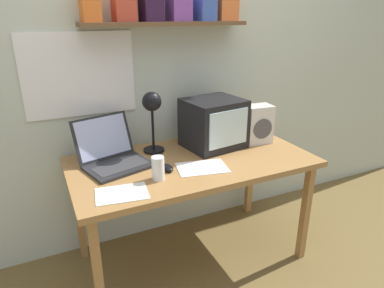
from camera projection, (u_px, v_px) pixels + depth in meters
ground_plane at (192, 255)px, 2.34m from camera, size 12.00×12.00×0.00m
back_wall at (163, 52)px, 2.23m from camera, size 5.60×0.24×2.60m
corner_desk at (192, 169)px, 2.10m from camera, size 1.45×0.75×0.72m
crt_monitor at (213, 123)px, 2.23m from camera, size 0.40×0.36×0.32m
laptop at (112, 153)px, 1.99m from camera, size 0.43×0.43×0.26m
desk_lamp at (152, 110)px, 2.04m from camera, size 0.15×0.19×0.40m
juice_glass at (158, 169)px, 1.81m from camera, size 0.07×0.07×0.13m
space_heater at (258, 124)px, 2.31m from camera, size 0.19×0.15×0.26m
computer_mouse at (167, 168)px, 1.93m from camera, size 0.08×0.11×0.03m
loose_paper_near_laptop at (122, 194)px, 1.68m from camera, size 0.28×0.22×0.00m
open_notebook at (202, 168)px, 1.96m from camera, size 0.32×0.25×0.00m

